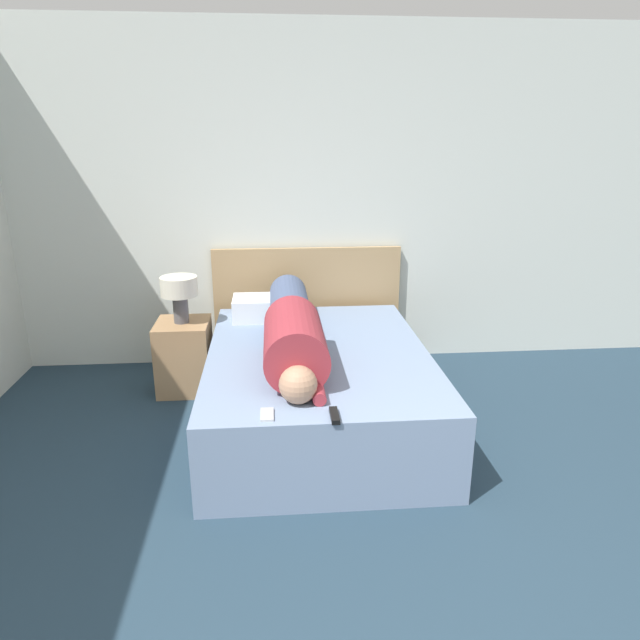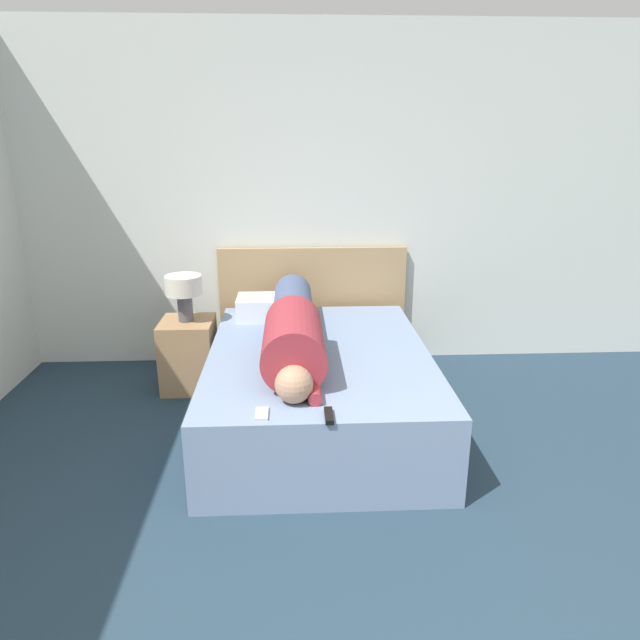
{
  "view_description": "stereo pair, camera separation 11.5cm",
  "coord_description": "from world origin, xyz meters",
  "px_view_note": "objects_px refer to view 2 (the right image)",
  "views": [
    {
      "loc": [
        -0.45,
        -1.16,
        1.79
      ],
      "look_at": [
        -0.18,
        2.05,
        0.74
      ],
      "focal_mm": 32.0,
      "sensor_mm": 36.0,
      "label": 1
    },
    {
      "loc": [
        -0.34,
        -1.17,
        1.79
      ],
      "look_at": [
        -0.18,
        2.05,
        0.74
      ],
      "focal_mm": 32.0,
      "sensor_mm": 36.0,
      "label": 2
    }
  ],
  "objects_px": {
    "pillow_near_headboard": "(271,307)",
    "cell_phone": "(262,414)",
    "table_lamp": "(184,289)",
    "nightstand": "(189,354)",
    "bed": "(319,386)",
    "tv_remote": "(329,416)",
    "person_lying": "(293,328)"
  },
  "relations": [
    {
      "from": "bed",
      "to": "tv_remote",
      "type": "distance_m",
      "value": 0.94
    },
    {
      "from": "nightstand",
      "to": "person_lying",
      "type": "height_order",
      "value": "person_lying"
    },
    {
      "from": "bed",
      "to": "tv_remote",
      "type": "relative_size",
      "value": 12.84
    },
    {
      "from": "nightstand",
      "to": "bed",
      "type": "bearing_deg",
      "value": -32.13
    },
    {
      "from": "nightstand",
      "to": "table_lamp",
      "type": "relative_size",
      "value": 1.55
    },
    {
      "from": "cell_phone",
      "to": "table_lamp",
      "type": "bearing_deg",
      "value": 113.05
    },
    {
      "from": "person_lying",
      "to": "cell_phone",
      "type": "bearing_deg",
      "value": -100.58
    },
    {
      "from": "table_lamp",
      "to": "pillow_near_headboard",
      "type": "height_order",
      "value": "table_lamp"
    },
    {
      "from": "nightstand",
      "to": "pillow_near_headboard",
      "type": "xyz_separation_m",
      "value": [
        0.61,
        0.11,
        0.32
      ]
    },
    {
      "from": "bed",
      "to": "table_lamp",
      "type": "bearing_deg",
      "value": 147.87
    },
    {
      "from": "nightstand",
      "to": "cell_phone",
      "type": "distance_m",
      "value": 1.58
    },
    {
      "from": "table_lamp",
      "to": "tv_remote",
      "type": "relative_size",
      "value": 2.23
    },
    {
      "from": "table_lamp",
      "to": "cell_phone",
      "type": "xyz_separation_m",
      "value": [
        0.61,
        -1.44,
        -0.25
      ]
    },
    {
      "from": "table_lamp",
      "to": "person_lying",
      "type": "relative_size",
      "value": 0.19
    },
    {
      "from": "person_lying",
      "to": "cell_phone",
      "type": "xyz_separation_m",
      "value": [
        -0.16,
        -0.85,
        -0.15
      ]
    },
    {
      "from": "bed",
      "to": "pillow_near_headboard",
      "type": "bearing_deg",
      "value": 114.96
    },
    {
      "from": "table_lamp",
      "to": "person_lying",
      "type": "height_order",
      "value": "table_lamp"
    },
    {
      "from": "pillow_near_headboard",
      "to": "tv_remote",
      "type": "distance_m",
      "value": 1.63
    },
    {
      "from": "cell_phone",
      "to": "tv_remote",
      "type": "bearing_deg",
      "value": -8.36
    },
    {
      "from": "bed",
      "to": "person_lying",
      "type": "distance_m",
      "value": 0.43
    },
    {
      "from": "bed",
      "to": "table_lamp",
      "type": "height_order",
      "value": "table_lamp"
    },
    {
      "from": "table_lamp",
      "to": "nightstand",
      "type": "bearing_deg",
      "value": -90.0
    },
    {
      "from": "nightstand",
      "to": "pillow_near_headboard",
      "type": "bearing_deg",
      "value": 10.47
    },
    {
      "from": "bed",
      "to": "table_lamp",
      "type": "xyz_separation_m",
      "value": [
        -0.93,
        0.58,
        0.5
      ]
    },
    {
      "from": "bed",
      "to": "cell_phone",
      "type": "relative_size",
      "value": 14.81
    },
    {
      "from": "pillow_near_headboard",
      "to": "cell_phone",
      "type": "xyz_separation_m",
      "value": [
        0.01,
        -1.55,
        -0.08
      ]
    },
    {
      "from": "nightstand",
      "to": "cell_phone",
      "type": "xyz_separation_m",
      "value": [
        0.61,
        -1.44,
        0.24
      ]
    },
    {
      "from": "bed",
      "to": "table_lamp",
      "type": "relative_size",
      "value": 5.76
    },
    {
      "from": "person_lying",
      "to": "cell_phone",
      "type": "relative_size",
      "value": 13.33
    },
    {
      "from": "table_lamp",
      "to": "pillow_near_headboard",
      "type": "distance_m",
      "value": 0.64
    },
    {
      "from": "nightstand",
      "to": "tv_remote",
      "type": "height_order",
      "value": "tv_remote"
    },
    {
      "from": "bed",
      "to": "tv_remote",
      "type": "height_order",
      "value": "tv_remote"
    }
  ]
}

